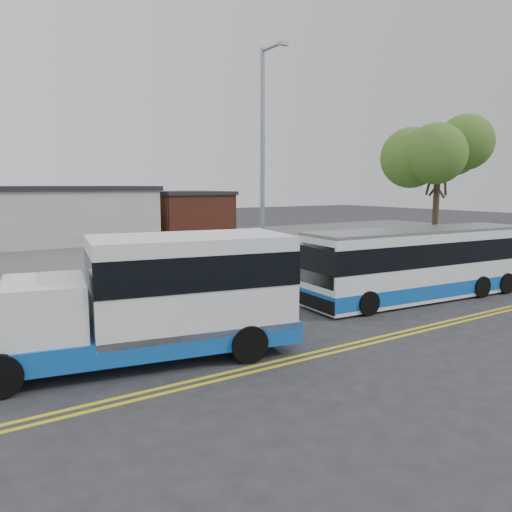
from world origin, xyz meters
TOP-DOWN VIEW (x-y plane):
  - ground at (0.00, 0.00)m, footprint 140.00×140.00m
  - lane_line_north at (0.00, -3.85)m, footprint 70.00×0.12m
  - lane_line_south at (0.00, -4.15)m, footprint 70.00×0.12m
  - curb at (0.00, 1.10)m, footprint 80.00×0.30m
  - verge at (0.00, 2.90)m, footprint 80.00×3.30m
  - parking_lot at (0.00, 17.00)m, footprint 80.00×25.00m
  - brick_wing at (10.50, 26.00)m, footprint 6.30×7.30m
  - tree_east at (14.00, 3.00)m, footprint 5.20×5.20m
  - streetlight_near at (3.00, 2.73)m, footprint 0.35×1.53m
  - shuttle_bus at (-3.32, -1.94)m, footprint 8.50×4.05m
  - transit_bus at (7.76, -1.10)m, footprint 10.07×3.04m

SIDE VIEW (x-z plane):
  - ground at x=0.00m, z-range 0.00..0.00m
  - lane_line_north at x=0.00m, z-range 0.00..0.01m
  - lane_line_south at x=0.00m, z-range 0.00..0.01m
  - verge at x=0.00m, z-range 0.00..0.10m
  - parking_lot at x=0.00m, z-range 0.00..0.10m
  - curb at x=0.00m, z-range 0.00..0.15m
  - transit_bus at x=7.76m, z-range 0.02..2.77m
  - shuttle_bus at x=-3.32m, z-range 0.11..3.25m
  - brick_wing at x=10.50m, z-range 0.01..3.91m
  - streetlight_near at x=3.00m, z-range 0.48..9.98m
  - tree_east at x=14.00m, z-range 2.04..10.37m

